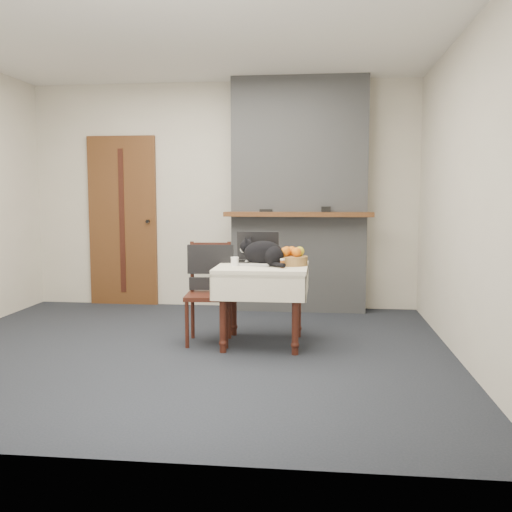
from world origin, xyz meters
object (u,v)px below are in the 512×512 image
Objects in this scene: side_table at (262,278)px; cat at (264,253)px; fruit_basket at (292,258)px; laptop at (257,256)px; pill_bottle at (282,263)px; door at (123,221)px; cream_jar at (235,261)px; chair at (210,278)px.

cat is (0.02, -0.00, 0.22)m from side_table.
cat is at bearing -166.90° from fruit_basket.
fruit_basket is (0.32, -0.08, -0.01)m from laptop.
cat is 5.71× the size of pill_bottle.
cat reaches higher than fruit_basket.
side_table is 2.78× the size of fruit_basket.
door is 2.40m from cream_jar.
laptop reaches higher than chair.
side_table is at bearing 16.17° from cream_jar.
side_table is 9.98× the size of pill_bottle.
door is 2.67m from fruit_basket.
fruit_basket is at bearing 37.96° from cat.
laptop is at bearing 49.91° from cream_jar.
chair is (-0.50, 0.08, -0.24)m from cat.
pill_bottle is at bearing -16.26° from cat.
side_table is 0.49m from chair.
door is 2.25× the size of chair.
fruit_basket reaches higher than cream_jar.
laptop is 0.16m from cat.
door is 25.94× the size of cream_jar.
door reaches higher than side_table.
fruit_basket is (2.10, -1.64, -0.24)m from door.
cat is 0.56m from chair.
cat is (0.08, -0.14, 0.03)m from laptop.
laptop is (-0.07, 0.13, 0.18)m from side_table.
fruit_basket is at bearing -6.46° from chair.
cream_jar is at bearing -140.80° from cat.
door reaches higher than chair.
cream_jar is at bearing -129.02° from laptop.
cat is at bearing -42.35° from door.
laptop is at bearing 145.49° from cat.
fruit_basket is at bearing 13.74° from cream_jar.
cat is 0.25m from fruit_basket.
side_table is (1.84, -1.69, -0.41)m from door.
laptop is 0.26m from cream_jar.
door is 25.58× the size of pill_bottle.
side_table is at bearing -13.49° from chair.
cream_jar is (-0.23, -0.07, 0.15)m from side_table.
door reaches higher than cream_jar.
cat is 0.50× the size of chair.
side_table is 1.75× the size of cat.
door is 2.54m from side_table.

